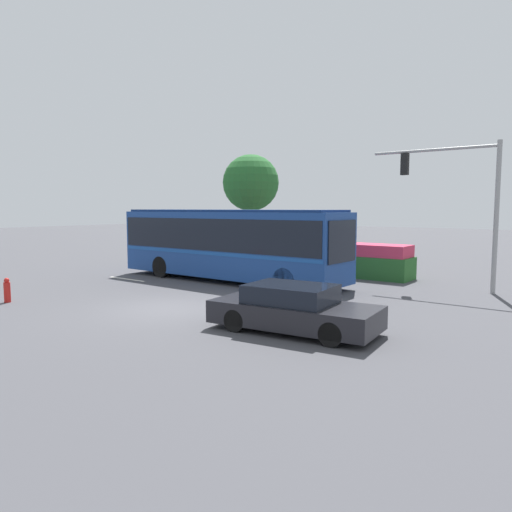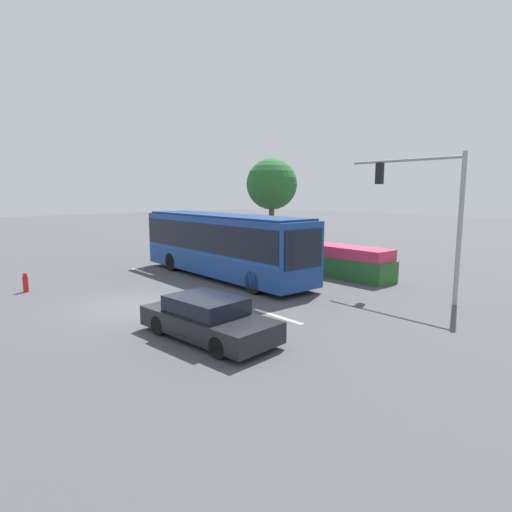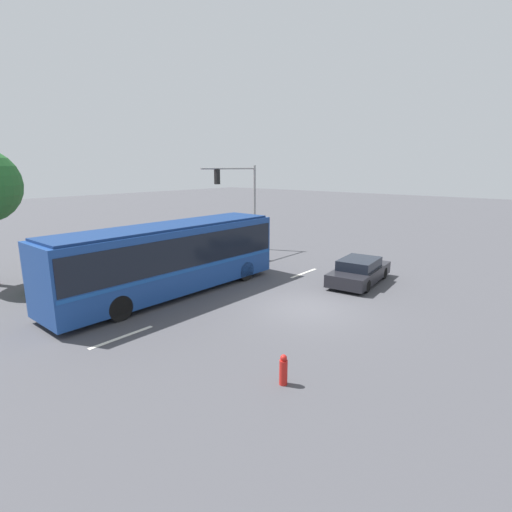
{
  "view_description": "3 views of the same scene",
  "coord_description": "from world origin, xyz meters",
  "px_view_note": "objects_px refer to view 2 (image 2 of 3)",
  "views": [
    {
      "loc": [
        11.5,
        -10.66,
        3.26
      ],
      "look_at": [
        0.83,
        3.51,
        1.49
      ],
      "focal_mm": 33.75,
      "sensor_mm": 36.0,
      "label": 1
    },
    {
      "loc": [
        14.91,
        -6.93,
        4.3
      ],
      "look_at": [
        1.72,
        4.44,
        1.68
      ],
      "focal_mm": 29.91,
      "sensor_mm": 36.0,
      "label": 2
    },
    {
      "loc": [
        -13.04,
        -8.19,
        5.68
      ],
      "look_at": [
        1.3,
        3.76,
        1.43
      ],
      "focal_mm": 27.45,
      "sensor_mm": 36.0,
      "label": 3
    }
  ],
  "objects_px": {
    "fire_hydrant": "(26,283)",
    "street_tree_left": "(272,185)",
    "traffic_light_pole": "(430,202)",
    "sedan_foreground": "(208,319)",
    "city_bus": "(223,242)"
  },
  "relations": [
    {
      "from": "traffic_light_pole",
      "to": "street_tree_left",
      "type": "distance_m",
      "value": 14.31
    },
    {
      "from": "city_bus",
      "to": "fire_hydrant",
      "type": "height_order",
      "value": "city_bus"
    },
    {
      "from": "sedan_foreground",
      "to": "street_tree_left",
      "type": "xyz_separation_m",
      "value": [
        -11.85,
        13.55,
        4.21
      ]
    },
    {
      "from": "sedan_foreground",
      "to": "city_bus",
      "type": "bearing_deg",
      "value": 134.9
    },
    {
      "from": "city_bus",
      "to": "fire_hydrant",
      "type": "distance_m",
      "value": 9.05
    },
    {
      "from": "traffic_light_pole",
      "to": "street_tree_left",
      "type": "bearing_deg",
      "value": -16.89
    },
    {
      "from": "street_tree_left",
      "to": "fire_hydrant",
      "type": "height_order",
      "value": "street_tree_left"
    },
    {
      "from": "traffic_light_pole",
      "to": "fire_hydrant",
      "type": "height_order",
      "value": "traffic_light_pole"
    },
    {
      "from": "city_bus",
      "to": "traffic_light_pole",
      "type": "relative_size",
      "value": 1.95
    },
    {
      "from": "sedan_foreground",
      "to": "fire_hydrant",
      "type": "bearing_deg",
      "value": -171.33
    },
    {
      "from": "traffic_light_pole",
      "to": "street_tree_left",
      "type": "height_order",
      "value": "street_tree_left"
    },
    {
      "from": "street_tree_left",
      "to": "fire_hydrant",
      "type": "relative_size",
      "value": 7.68
    },
    {
      "from": "sedan_foreground",
      "to": "traffic_light_pole",
      "type": "relative_size",
      "value": 0.8
    },
    {
      "from": "traffic_light_pole",
      "to": "street_tree_left",
      "type": "relative_size",
      "value": 0.88
    },
    {
      "from": "fire_hydrant",
      "to": "street_tree_left",
      "type": "bearing_deg",
      "value": 96.25
    }
  ]
}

